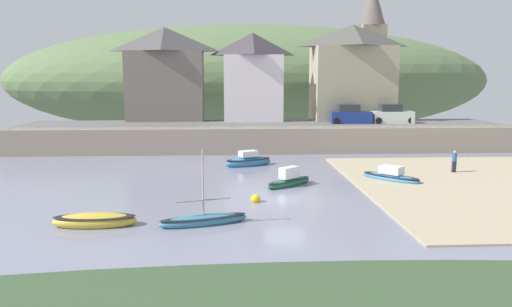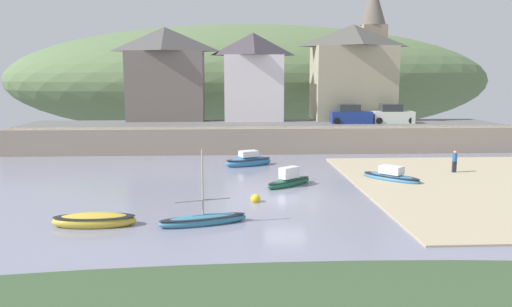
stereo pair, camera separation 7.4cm
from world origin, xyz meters
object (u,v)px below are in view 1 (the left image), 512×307
Objects in this scene: motorboat_with_cabin at (248,161)px; parked_car_near_slipway at (350,115)px; parked_car_by_wall at (392,115)px; church_with_spire at (371,49)px; waterfront_building_right at (352,72)px; waterfront_building_centre at (253,76)px; mooring_buoy at (256,199)px; waterfront_building_left at (165,73)px; person_on_slipway at (454,160)px; sailboat_white_hull at (289,181)px; rowboat_small_beached at (95,221)px; sailboat_blue_trim at (391,177)px; fishing_boat_green at (204,220)px.

parked_car_near_slipway is at bearing 19.86° from motorboat_with_cabin.
parked_car_by_wall is (15.11, 10.16, 2.85)m from motorboat_with_cabin.
church_with_spire is 3.65× the size of motorboat_with_cabin.
waterfront_building_centre is at bearing 180.00° from waterfront_building_right.
parked_car_by_wall is 26.65m from mooring_buoy.
waterfront_building_left is at bearing 170.14° from parked_car_near_slipway.
parked_car_near_slipway reaches higher than person_on_slipway.
sailboat_white_hull is (-12.75, -26.17, -9.99)m from church_with_spire.
motorboat_with_cabin is at bearing 89.99° from mooring_buoy.
sailboat_blue_trim is (17.73, 9.32, 0.03)m from rowboat_small_beached.
waterfront_building_centre is at bearing 0.00° from waterfront_building_left.
mooring_buoy is (2.77, 4.17, -0.05)m from fishing_boat_green.
waterfront_building_left reaches higher than waterfront_building_centre.
church_with_spire is 35.32m from mooring_buoy.
mooring_buoy is at bearing -105.75° from sailboat_blue_trim.
motorboat_with_cabin is (2.78, 15.75, 0.13)m from fishing_boat_green.
sailboat_white_hull is at bearing -125.09° from sailboat_blue_trim.
sailboat_white_hull is at bearing 37.30° from rowboat_small_beached.
waterfront_building_right is 6.35× the size of person_on_slipway.
sailboat_blue_trim is 7.07× the size of mooring_buoy.
sailboat_blue_trim is 2.50× the size of person_on_slipway.
mooring_buoy is (-10.80, -21.73, -3.03)m from parked_car_near_slipway.
waterfront_building_left is at bearing 107.76° from mooring_buoy.
parked_car_near_slipway is (9.77, -4.50, -3.98)m from waterfront_building_centre.
church_with_spire is 9.50× the size of person_on_slipway.
sailboat_white_hull is 21.94m from parked_car_by_wall.
parked_car_by_wall is at bearing -55.01° from waterfront_building_right.
waterfront_building_left reaches higher than parked_car_by_wall.
waterfront_building_centre reaches higher than fishing_boat_green.
parked_car_near_slipway is (1.13, 16.53, 2.91)m from sailboat_blue_trim.
sailboat_blue_trim is 10.98m from mooring_buoy.
waterfront_building_right is (10.94, 0.00, 0.44)m from waterfront_building_centre.
waterfront_building_right is 34.59m from fishing_boat_green.
church_with_spire reaches higher than waterfront_building_right.
church_with_spire is at bearing 45.95° from fishing_boat_green.
parked_car_near_slipway reaches higher than rowboat_small_beached.
parked_car_by_wall is at bearing 55.18° from mooring_buoy.
parked_car_by_wall reaches higher than motorboat_with_cabin.
motorboat_with_cabin is (-11.96, -14.66, -7.27)m from waterfront_building_right.
fishing_boat_green is at bearing -161.94° from sailboat_white_hull.
sailboat_blue_trim is 0.96× the size of motorboat_with_cabin.
waterfront_building_right reaches higher than motorboat_with_cabin.
parked_car_near_slipway is 24.46m from mooring_buoy.
rowboat_small_beached is at bearing -122.78° from parked_car_near_slipway.
mooring_buoy is at bearing 26.39° from rowboat_small_beached.
waterfront_building_right is at bearing 78.83° from parked_car_near_slipway.
sailboat_white_hull is at bearing 59.19° from mooring_buoy.
waterfront_building_right is 2.54× the size of sailboat_blue_trim.
fishing_boat_green is 1.08× the size of parked_car_near_slipway.
parked_car_near_slipway is 15.06m from person_on_slipway.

